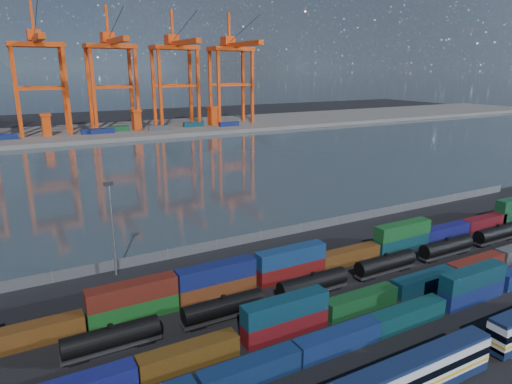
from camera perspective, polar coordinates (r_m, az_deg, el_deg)
ground at (r=74.58m, az=11.55°, el=-12.81°), size 700.00×700.00×0.00m
harbor_water at (r=164.11m, az=-12.83°, el=2.65°), size 700.00×700.00×0.00m
far_quay at (r=265.11m, az=-19.39°, el=7.08°), size 700.00×70.00×2.00m
distant_mountains at (r=1663.11m, az=-26.90°, el=20.10°), size 2470.00×1100.00×520.00m
passenger_train at (r=55.56m, az=18.73°, el=-21.16°), size 74.89×2.83×4.85m
container_row_south at (r=60.68m, az=9.11°, el=-17.84°), size 139.64×2.52×5.37m
container_row_mid at (r=77.44m, az=18.70°, el=-10.91°), size 116.38×2.53×5.39m
container_row_north at (r=78.34m, az=4.04°, el=-9.18°), size 141.04×2.59×5.52m
tanker_string at (r=88.39m, az=19.50°, el=-7.45°), size 120.92×2.67×3.82m
waterfront_fence at (r=95.06m, az=0.59°, el=-5.52°), size 160.12×0.12×2.20m
yard_light_mast at (r=80.64m, az=-17.57°, el=-3.85°), size 1.60×0.40×16.60m
gantry_cranes at (r=255.19m, az=-21.62°, el=15.50°), size 200.37×48.71×65.96m
quay_containers at (r=248.92m, az=-21.33°, el=6.95°), size 172.58×10.99×2.60m
straddle_carriers at (r=254.11m, az=-19.68°, el=8.29°), size 140.00×7.00×11.10m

